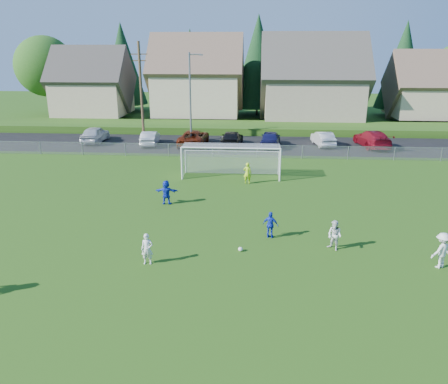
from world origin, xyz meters
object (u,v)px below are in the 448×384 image
(soccer_ball, at_px, (240,249))
(goalkeeper, at_px, (247,173))
(player_blue_b, at_px, (166,192))
(player_white_c, at_px, (442,250))
(car_b, at_px, (150,138))
(soccer_goal, at_px, (231,156))
(car_f, at_px, (323,139))
(player_white_a, at_px, (147,249))
(car_e, at_px, (270,139))
(player_blue_a, at_px, (271,225))
(car_c, at_px, (194,138))
(car_g, at_px, (372,139))
(car_d, at_px, (232,139))
(player_white_b, at_px, (335,235))
(car_a, at_px, (95,134))

(soccer_ball, bearing_deg, goalkeeper, 89.38)
(player_blue_b, bearing_deg, goalkeeper, -135.89)
(player_white_c, bearing_deg, car_b, -80.77)
(soccer_ball, height_order, soccer_goal, soccer_goal)
(car_f, bearing_deg, goalkeeper, 53.25)
(player_white_a, bearing_deg, car_e, 71.56)
(soccer_ball, height_order, player_white_c, player_white_c)
(player_blue_b, bearing_deg, car_f, -123.47)
(player_blue_a, distance_m, car_c, 23.09)
(goalkeeper, height_order, car_c, goalkeeper)
(player_blue_b, relative_size, car_g, 0.28)
(player_white_a, relative_size, player_blue_a, 1.03)
(car_e, distance_m, car_f, 5.37)
(player_white_a, height_order, car_d, player_white_a)
(soccer_ball, distance_m, car_c, 24.36)
(player_blue_b, bearing_deg, player_white_b, 148.86)
(player_blue_a, xyz_separation_m, car_b, (-11.45, 21.90, -0.01))
(goalkeeper, relative_size, car_g, 0.28)
(player_blue_b, bearing_deg, car_g, -133.00)
(player_blue_a, distance_m, car_b, 24.71)
(car_a, bearing_deg, car_b, 169.87)
(soccer_ball, xyz_separation_m, player_white_a, (-4.21, -1.57, 0.63))
(car_a, bearing_deg, car_f, 178.80)
(car_e, xyz_separation_m, soccer_goal, (-3.32, -10.78, 0.83))
(soccer_ball, relative_size, player_white_b, 0.15)
(player_white_c, height_order, player_blue_a, player_white_c)
(car_a, bearing_deg, soccer_goal, 140.78)
(player_white_b, height_order, car_c, car_c)
(car_f, bearing_deg, player_blue_b, 47.68)
(car_a, height_order, car_e, car_a)
(goalkeeper, bearing_deg, soccer_goal, -48.31)
(player_white_b, bearing_deg, car_g, 117.09)
(player_white_a, xyz_separation_m, car_a, (-11.79, 26.16, 0.08))
(player_blue_a, height_order, car_f, player_blue_a)
(soccer_ball, relative_size, car_b, 0.05)
(goalkeeper, bearing_deg, car_b, -44.83)
(car_c, bearing_deg, car_a, -3.20)
(player_blue_b, height_order, car_c, car_c)
(car_a, relative_size, soccer_goal, 0.65)
(soccer_ball, distance_m, car_e, 23.82)
(player_white_b, relative_size, player_blue_a, 1.06)
(player_white_a, relative_size, car_c, 0.26)
(player_white_a, xyz_separation_m, car_c, (-1.32, 25.29, 0.04))
(player_white_c, bearing_deg, player_white_b, -46.98)
(soccer_ball, height_order, car_e, car_e)
(goalkeeper, bearing_deg, player_blue_b, 49.46)
(goalkeeper, relative_size, car_a, 0.33)
(player_blue_a, xyz_separation_m, car_a, (-17.50, 22.86, 0.11))
(player_white_c, height_order, car_f, player_white_c)
(car_g, bearing_deg, car_f, -10.80)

